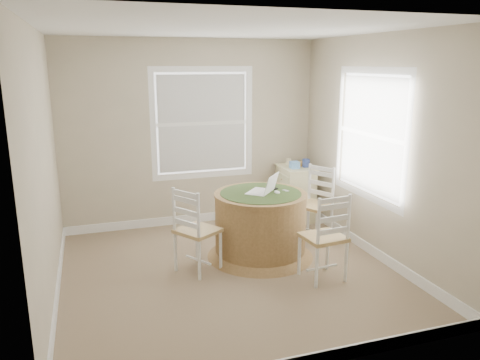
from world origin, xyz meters
name	(u,v)px	position (x,y,z in m)	size (l,w,h in m)	color
room	(239,155)	(0.17, 0.16, 1.30)	(3.64, 3.64, 2.64)	#8F785B
round_table	(260,222)	(0.49, 0.35, 0.43)	(1.28, 1.28, 0.79)	olive
chair_left	(198,230)	(-0.31, 0.18, 0.47)	(0.42, 0.40, 0.95)	white
chair_near	(323,237)	(0.92, -0.43, 0.47)	(0.42, 0.40, 0.95)	white
chair_right	(313,205)	(1.33, 0.64, 0.47)	(0.42, 0.40, 0.95)	white
laptop	(263,190)	(0.52, 0.36, 0.82)	(0.45, 0.46, 0.24)	white
mouse	(277,192)	(0.68, 0.29, 0.80)	(0.06, 0.10, 0.03)	white
phone	(286,191)	(0.81, 0.34, 0.79)	(0.04, 0.09, 0.02)	#B7BABF
keys	(275,189)	(0.71, 0.45, 0.79)	(0.06, 0.05, 0.03)	black
corner_chest	(295,193)	(1.46, 1.46, 0.40)	(0.47, 0.62, 0.80)	beige
tissue_box	(294,165)	(1.39, 1.36, 0.85)	(0.12, 0.12, 0.10)	#5F97DA
box_yellow	(298,164)	(1.51, 1.50, 0.83)	(0.15, 0.10, 0.06)	gold
box_blue	(306,163)	(1.59, 1.39, 0.86)	(0.08, 0.08, 0.12)	navy
cup_cream	(288,162)	(1.41, 1.63, 0.85)	(0.07, 0.07, 0.09)	beige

